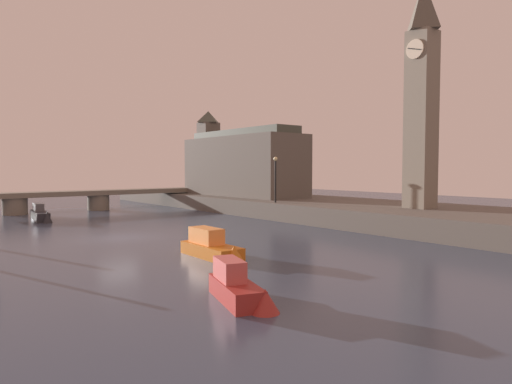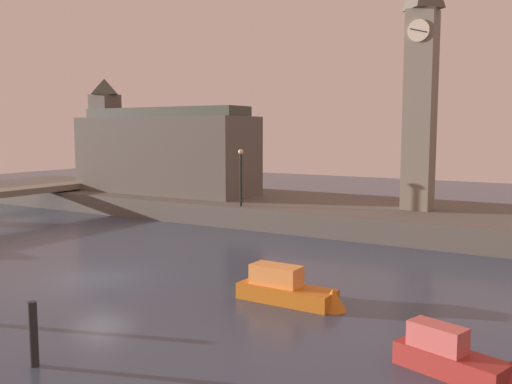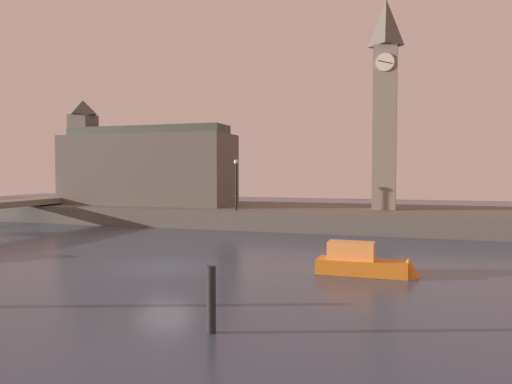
% 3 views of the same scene
% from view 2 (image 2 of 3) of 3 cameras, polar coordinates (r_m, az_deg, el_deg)
% --- Properties ---
extents(ground_plane, '(120.00, 120.00, 0.00)m').
position_cam_2_polar(ground_plane, '(27.24, -15.59, -8.44)').
color(ground_plane, '#384256').
extents(far_embankment, '(70.00, 12.00, 1.50)m').
position_cam_2_polar(far_embankment, '(43.04, 4.07, -1.81)').
color(far_embankment, '#5B544C').
rests_on(far_embankment, ground).
extents(clock_tower, '(2.04, 2.09, 16.90)m').
position_cam_2_polar(clock_tower, '(39.13, 16.49, 11.09)').
color(clock_tower, slate).
rests_on(clock_tower, far_embankment).
extents(parliament_hall, '(16.19, 5.47, 9.96)m').
position_cam_2_polar(parliament_hall, '(48.68, -9.67, 4.16)').
color(parliament_hall, '#5B544C').
rests_on(parliament_hall, far_embankment).
extents(streetlamp, '(0.36, 0.36, 4.01)m').
position_cam_2_polar(streetlamp, '(39.15, -1.55, 2.17)').
color(streetlamp, black).
rests_on(streetlamp, far_embankment).
extents(mooring_post_right, '(0.26, 0.26, 1.92)m').
position_cam_2_polar(mooring_post_right, '(17.89, -21.76, -13.32)').
color(mooring_post_right, '#252525').
rests_on(mooring_post_right, ground).
extents(boat_patrol_orange, '(4.63, 1.47, 1.59)m').
position_cam_2_polar(boat_patrol_orange, '(22.51, 3.95, -10.05)').
color(boat_patrol_orange, orange).
rests_on(boat_patrol_orange, ground).
extents(boat_dinghy_red, '(3.78, 1.93, 1.41)m').
position_cam_2_polar(boat_dinghy_red, '(17.16, 19.91, -15.74)').
color(boat_dinghy_red, maroon).
rests_on(boat_dinghy_red, ground).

